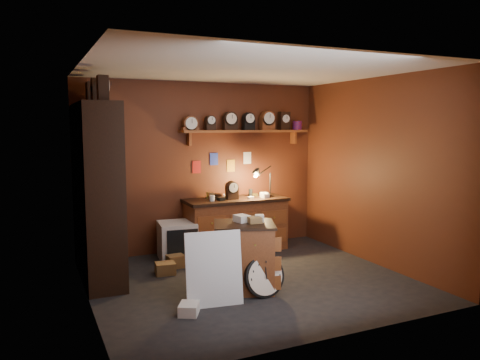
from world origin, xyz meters
name	(u,v)px	position (x,y,z in m)	size (l,w,h in m)	color
floor	(251,281)	(0.00, 0.00, 0.00)	(4.00, 4.00, 0.00)	black
room_shell	(250,148)	(0.04, 0.11, 1.72)	(4.02, 3.62, 2.71)	#592815
shelving_unit	(94,184)	(-1.79, 0.98, 1.25)	(0.47, 1.60, 2.58)	black
workbench	(236,221)	(0.45, 1.47, 0.47)	(1.66, 0.66, 1.36)	brown
low_cabinet	(244,254)	(-0.20, -0.25, 0.45)	(0.90, 0.83, 0.92)	brown
big_round_clock	(264,276)	(-0.09, -0.56, 0.25)	(0.50, 0.17, 0.50)	black
white_panel	(214,304)	(-0.72, -0.55, 0.00)	(0.64, 0.03, 0.86)	silver
mini_fridge	(177,241)	(-0.56, 1.39, 0.28)	(0.59, 0.61, 0.56)	silver
floor_box_a	(165,268)	(-0.93, 0.74, 0.08)	(0.26, 0.22, 0.16)	olive
floor_box_b	(189,309)	(-1.07, -0.69, 0.06)	(0.20, 0.24, 0.12)	white
floor_box_c	(176,261)	(-0.72, 0.97, 0.09)	(0.24, 0.20, 0.18)	olive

